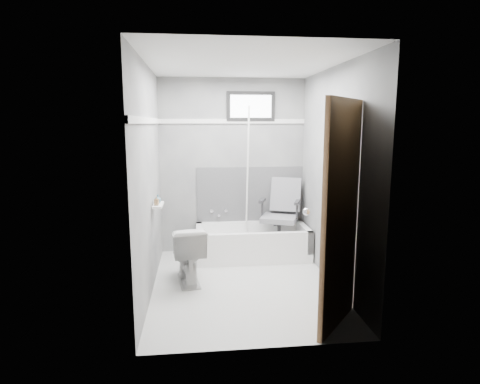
{
  "coord_description": "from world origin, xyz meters",
  "views": [
    {
      "loc": [
        -0.51,
        -4.24,
        1.79
      ],
      "look_at": [
        0.0,
        0.35,
        1.0
      ],
      "focal_mm": 30.0,
      "sensor_mm": 36.0,
      "label": 1
    }
  ],
  "objects": [
    {
      "name": "window",
      "position": [
        0.25,
        1.29,
        2.02
      ],
      "size": [
        0.66,
        0.04,
        0.4
      ],
      "primitive_type": null,
      "color": "black",
      "rests_on": "wall_back"
    },
    {
      "name": "pole",
      "position": [
        0.18,
        1.06,
        1.05
      ],
      "size": [
        0.02,
        0.32,
        1.93
      ],
      "primitive_type": "cylinder",
      "rotation": [
        0.15,
        0.0,
        0.0
      ],
      "color": "white",
      "rests_on": "bathtub"
    },
    {
      "name": "shelf",
      "position": [
        -0.93,
        0.18,
        0.9
      ],
      "size": [
        0.1,
        0.32,
        0.02
      ],
      "primitive_type": "cube",
      "color": "white",
      "rests_on": "wall_left"
    },
    {
      "name": "trim_left",
      "position": [
        -0.99,
        0.0,
        1.82
      ],
      "size": [
        0.02,
        2.6,
        0.06
      ],
      "primitive_type": "cube",
      "color": "white",
      "rests_on": "wall_left"
    },
    {
      "name": "bathtub",
      "position": [
        0.23,
        0.93,
        0.21
      ],
      "size": [
        1.5,
        0.7,
        0.42
      ],
      "primitive_type": null,
      "color": "white",
      "rests_on": "floor"
    },
    {
      "name": "wall_back",
      "position": [
        0.0,
        1.3,
        1.2
      ],
      "size": [
        2.0,
        0.02,
        2.4
      ],
      "primitive_type": "cube",
      "color": "slate",
      "rests_on": "floor"
    },
    {
      "name": "office_chair",
      "position": [
        0.61,
        0.98,
        0.59
      ],
      "size": [
        0.7,
        0.7,
        0.93
      ],
      "primitive_type": null,
      "rotation": [
        0.0,
        0.0,
        -0.38
      ],
      "color": "slate",
      "rests_on": "bathtub"
    },
    {
      "name": "wall_left",
      "position": [
        -1.0,
        0.0,
        1.2
      ],
      "size": [
        0.02,
        2.6,
        2.4
      ],
      "primitive_type": "cube",
      "color": "slate",
      "rests_on": "floor"
    },
    {
      "name": "faucet",
      "position": [
        -0.2,
        1.27,
        0.55
      ],
      "size": [
        0.26,
        0.1,
        0.16
      ],
      "primitive_type": null,
      "color": "silver",
      "rests_on": "wall_back"
    },
    {
      "name": "floor",
      "position": [
        0.0,
        0.0,
        0.0
      ],
      "size": [
        2.6,
        2.6,
        0.0
      ],
      "primitive_type": "plane",
      "color": "silver",
      "rests_on": "ground"
    },
    {
      "name": "wall_right",
      "position": [
        1.0,
        0.0,
        1.2
      ],
      "size": [
        0.02,
        2.6,
        2.4
      ],
      "primitive_type": "cube",
      "color": "slate",
      "rests_on": "floor"
    },
    {
      "name": "door",
      "position": [
        0.98,
        -1.28,
        1.0
      ],
      "size": [
        0.78,
        0.78,
        2.0
      ],
      "primitive_type": null,
      "color": "brown",
      "rests_on": "floor"
    },
    {
      "name": "wall_front",
      "position": [
        0.0,
        -1.3,
        1.2
      ],
      "size": [
        2.0,
        0.02,
        2.4
      ],
      "primitive_type": "cube",
      "color": "slate",
      "rests_on": "floor"
    },
    {
      "name": "toilet",
      "position": [
        -0.62,
        0.17,
        0.33
      ],
      "size": [
        0.46,
        0.71,
        0.65
      ],
      "primitive_type": "imported",
      "rotation": [
        0.0,
        0.0,
        3.28
      ],
      "color": "silver",
      "rests_on": "floor"
    },
    {
      "name": "backerboard",
      "position": [
        0.25,
        1.29,
        0.8
      ],
      "size": [
        1.5,
        0.02,
        0.78
      ],
      "primitive_type": "cube",
      "color": "#4C4C4F",
      "rests_on": "wall_back"
    },
    {
      "name": "soap_bottle_b",
      "position": [
        -0.94,
        0.24,
        0.96
      ],
      "size": [
        0.11,
        0.11,
        0.1
      ],
      "primitive_type": "imported",
      "rotation": [
        0.0,
        0.0,
        0.84
      ],
      "color": "#456C7E",
      "rests_on": "shelf"
    },
    {
      "name": "trim_back",
      "position": [
        0.0,
        1.29,
        1.82
      ],
      "size": [
        2.0,
        0.02,
        0.06
      ],
      "primitive_type": "cube",
      "color": "white",
      "rests_on": "wall_back"
    },
    {
      "name": "ceiling",
      "position": [
        0.0,
        0.0,
        2.4
      ],
      "size": [
        2.6,
        2.6,
        0.0
      ],
      "primitive_type": "plane",
      "rotation": [
        3.14,
        0.0,
        0.0
      ],
      "color": "silver",
      "rests_on": "floor"
    },
    {
      "name": "soap_bottle_a",
      "position": [
        -0.94,
        0.1,
        0.97
      ],
      "size": [
        0.05,
        0.05,
        0.1
      ],
      "primitive_type": "imported",
      "rotation": [
        0.0,
        0.0,
        -0.2
      ],
      "color": "#937049",
      "rests_on": "shelf"
    }
  ]
}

